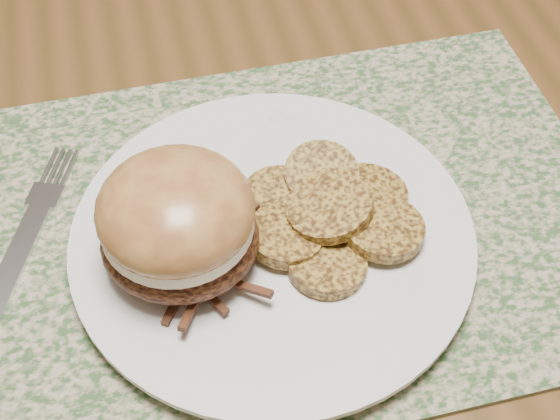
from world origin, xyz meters
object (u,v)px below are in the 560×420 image
at_px(dinner_plate, 273,239).
at_px(pork_sandwich, 177,222).
at_px(dining_table, 63,276).
at_px(fork, 20,251).

xyz_separation_m(dinner_plate, pork_sandwich, (-0.06, -0.01, 0.05)).
bearing_deg(dinner_plate, dining_table, 155.85).
distance_m(dining_table, pork_sandwich, 0.18).
height_order(dinner_plate, fork, dinner_plate).
distance_m(dining_table, dinner_plate, 0.20).
height_order(dining_table, pork_sandwich, pork_sandwich).
xyz_separation_m(dinner_plate, fork, (-0.17, 0.04, -0.01)).
distance_m(dinner_plate, fork, 0.17).
xyz_separation_m(dining_table, fork, (-0.01, -0.04, 0.09)).
relative_size(dining_table, fork, 7.96).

